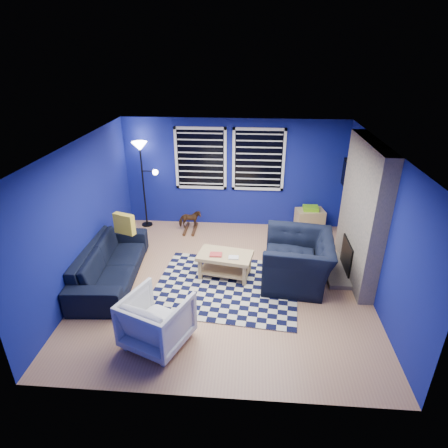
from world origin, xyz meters
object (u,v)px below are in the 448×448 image
Objects in this scene: armchair_bent at (157,320)px; floor_lamp at (142,158)px; sofa at (110,263)px; tv at (349,177)px; coffee_table at (225,260)px; rocking_horse at (190,219)px; cabinet at (309,220)px; armchair_big at (298,260)px.

floor_lamp reaches higher than armchair_bent.
sofa is 1.98m from armchair_bent.
tv is 5.10m from sofa.
floor_lamp reaches higher than coffee_table.
rocking_horse is 0.47× the size of coffee_table.
cabinet is at bearing -63.23° from sofa.
floor_lamp is at bearing 62.70° from rocking_horse.
tv is at bearing 153.88° from armchair_big.
rocking_horse is 2.07m from coffee_table.
coffee_table is at bearing -169.01° from rocking_horse.
floor_lamp reaches higher than sofa.
armchair_big is at bearing -90.80° from sofa.
cabinet is at bearing -101.71° from armchair_bent.
armchair_bent is 0.81× the size of coffee_table.
floor_lamp reaches higher than cabinet.
armchair_big reaches higher than rocking_horse.
armchair_big is 2.96m from rocking_horse.
rocking_horse is 1.74m from floor_lamp.
tv is 2.40m from armchair_big.
armchair_big is 0.67× the size of floor_lamp.
tv reaches higher than armchair_bent.
armchair_big reaches higher than cabinet.
tv is 1.99× the size of rocking_horse.
coffee_table is (0.83, 1.79, -0.05)m from armchair_bent.
armchair_bent is 1.72× the size of rocking_horse.
rocking_horse is 0.73× the size of cabinet.
coffee_table is 1.55× the size of cabinet.
coffee_table is at bearing -92.22° from armchair_bent.
cabinet is (2.64, 3.85, -0.12)m from armchair_bent.
armchair_big is at bearing -146.36° from rocking_horse.
tv is 0.74× the size of armchair_big.
tv is 0.94× the size of coffee_table.
armchair_big is 1.98× the size of cabinet.
rocking_horse is at bearing 174.24° from cabinet.
armchair_bent is 0.43× the size of floor_lamp.
armchair_bent reaches higher than rocking_horse.
cabinet is (3.87, 2.31, -0.07)m from sofa.
sofa is 2.08m from coffee_table.
tv is 1.16× the size of armchair_bent.
armchair_big is 2.18m from cabinet.
tv is 0.43× the size of sofa.
coffee_table is 0.53× the size of floor_lamp.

